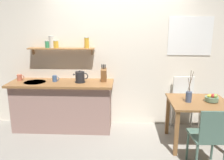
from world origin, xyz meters
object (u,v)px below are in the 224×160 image
(dining_chair_near, at_px, (209,136))
(coffee_mug_spare, at_px, (20,77))
(dining_table, at_px, (198,108))
(twig_vase, at_px, (189,96))
(dining_chair_far, at_px, (185,101))
(electric_kettle, at_px, (80,77))
(coffee_mug_by_sink, at_px, (55,79))
(fruit_bowl, at_px, (212,98))
(knife_block, at_px, (104,75))

(dining_chair_near, xyz_separation_m, coffee_mug_spare, (-2.98, 1.24, 0.44))
(dining_table, relative_size, coffee_mug_spare, 6.68)
(dining_chair_near, relative_size, twig_vase, 1.79)
(dining_chair_far, bearing_deg, electric_kettle, -176.33)
(coffee_mug_spare, bearing_deg, coffee_mug_by_sink, -5.23)
(fruit_bowl, distance_m, twig_vase, 0.36)
(dining_chair_near, distance_m, knife_block, 1.96)
(dining_table, relative_size, knife_block, 2.78)
(dining_chair_near, bearing_deg, coffee_mug_spare, 157.44)
(dining_chair_near, height_order, coffee_mug_by_sink, coffee_mug_by_sink)
(coffee_mug_by_sink, bearing_deg, knife_block, 2.57)
(dining_table, bearing_deg, dining_chair_near, -95.15)
(dining_chair_near, distance_m, coffee_mug_spare, 3.26)
(dining_chair_far, relative_size, fruit_bowl, 4.80)
(dining_table, relative_size, dining_chair_far, 0.92)
(dining_chair_near, bearing_deg, dining_chair_far, 89.72)
(dining_table, xyz_separation_m, coffee_mug_by_sink, (-2.38, 0.48, 0.33))
(coffee_mug_by_sink, bearing_deg, electric_kettle, -3.59)
(fruit_bowl, bearing_deg, twig_vase, -176.54)
(fruit_bowl, height_order, coffee_mug_by_sink, coffee_mug_by_sink)
(dining_chair_far, bearing_deg, knife_block, -177.96)
(electric_kettle, height_order, knife_block, knife_block)
(dining_table, bearing_deg, fruit_bowl, -5.74)
(dining_chair_far, distance_m, coffee_mug_by_sink, 2.36)
(knife_block, bearing_deg, twig_vase, -22.64)
(dining_table, xyz_separation_m, coffee_mug_spare, (-3.05, 0.54, 0.33))
(dining_table, relative_size, twig_vase, 1.79)
(coffee_mug_spare, bearing_deg, twig_vase, -11.46)
(coffee_mug_by_sink, bearing_deg, twig_vase, -13.28)
(dining_table, relative_size, coffee_mug_by_sink, 7.10)
(dining_chair_near, xyz_separation_m, dining_chair_far, (0.01, 1.27, 0.04))
(dining_table, distance_m, dining_chair_far, 0.58)
(dining_table, height_order, knife_block, knife_block)
(coffee_mug_spare, bearing_deg, electric_kettle, -4.56)
(dining_chair_near, relative_size, coffee_mug_spare, 6.67)
(twig_vase, distance_m, knife_block, 1.47)
(dining_table, height_order, coffee_mug_by_sink, coffee_mug_by_sink)
(coffee_mug_by_sink, bearing_deg, fruit_bowl, -11.01)
(dining_chair_far, bearing_deg, dining_chair_near, -90.28)
(dining_chair_near, relative_size, knife_block, 2.78)
(dining_chair_far, xyz_separation_m, electric_kettle, (-1.87, -0.12, 0.45))
(dining_chair_near, bearing_deg, fruit_bowl, 69.61)
(dining_chair_far, bearing_deg, coffee_mug_by_sink, -177.76)
(electric_kettle, bearing_deg, coffee_mug_by_sink, 176.41)
(dining_table, relative_size, fruit_bowl, 4.42)
(dining_chair_near, relative_size, electric_kettle, 3.36)
(dining_chair_near, distance_m, coffee_mug_by_sink, 2.64)
(coffee_mug_spare, bearing_deg, dining_chair_far, 0.58)
(dining_chair_near, height_order, fruit_bowl, dining_chair_near)
(dining_chair_near, relative_size, fruit_bowl, 4.41)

